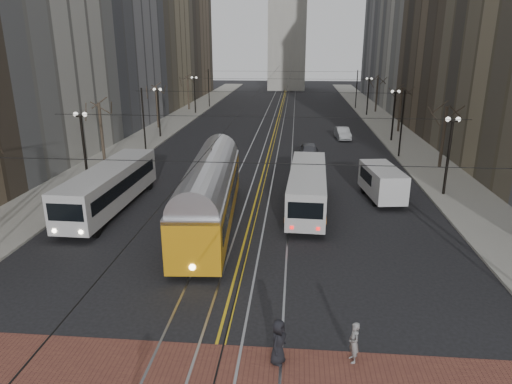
% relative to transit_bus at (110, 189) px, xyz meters
% --- Properties ---
extents(ground, '(260.00, 260.00, 0.00)m').
position_rel_transit_bus_xyz_m(ground, '(9.76, -12.96, -1.46)').
color(ground, black).
rests_on(ground, ground).
extents(sidewalk_left, '(5.00, 140.00, 0.15)m').
position_rel_transit_bus_xyz_m(sidewalk_left, '(-5.24, 32.04, -1.39)').
color(sidewalk_left, gray).
rests_on(sidewalk_left, ground).
extents(sidewalk_right, '(5.00, 140.00, 0.15)m').
position_rel_transit_bus_xyz_m(sidewalk_right, '(24.76, 32.04, -1.39)').
color(sidewalk_right, gray).
rests_on(sidewalk_right, ground).
extents(streetcar_rails, '(4.80, 130.00, 0.02)m').
position_rel_transit_bus_xyz_m(streetcar_rails, '(9.76, 32.04, -1.46)').
color(streetcar_rails, gray).
rests_on(streetcar_rails, ground).
extents(centre_lines, '(0.42, 130.00, 0.01)m').
position_rel_transit_bus_xyz_m(centre_lines, '(9.76, 32.04, -1.46)').
color(centre_lines, gold).
rests_on(centre_lines, ground).
extents(lamp_posts, '(27.60, 57.20, 5.60)m').
position_rel_transit_bus_xyz_m(lamp_posts, '(9.76, 15.79, 1.34)').
color(lamp_posts, black).
rests_on(lamp_posts, ground).
extents(street_trees, '(31.68, 53.28, 5.60)m').
position_rel_transit_bus_xyz_m(street_trees, '(9.76, 22.29, 1.34)').
color(street_trees, '#382D23').
rests_on(street_trees, ground).
extents(trolley_wires, '(25.96, 120.00, 6.60)m').
position_rel_transit_bus_xyz_m(trolley_wires, '(9.76, 21.87, 2.31)').
color(trolley_wires, black).
rests_on(trolley_wires, ground).
extents(transit_bus, '(2.72, 11.76, 2.93)m').
position_rel_transit_bus_xyz_m(transit_bus, '(0.00, 0.00, 0.00)').
color(transit_bus, '#BBBBBB').
rests_on(transit_bus, ground).
extents(streetcar, '(3.67, 14.68, 3.43)m').
position_rel_transit_bus_xyz_m(streetcar, '(7.26, -2.32, 0.25)').
color(streetcar, orange).
rests_on(streetcar, ground).
extents(rear_bus, '(2.78, 10.81, 2.80)m').
position_rel_transit_bus_xyz_m(rear_bus, '(13.26, 1.19, -0.07)').
color(rear_bus, '#BDBDBD').
rests_on(rear_bus, ground).
extents(cargo_van, '(2.74, 5.57, 2.37)m').
position_rel_transit_bus_xyz_m(cargo_van, '(18.67, 3.77, -0.28)').
color(cargo_van, silver).
rests_on(cargo_van, ground).
extents(sedan_grey, '(2.05, 4.72, 1.58)m').
position_rel_transit_bus_xyz_m(sedan_grey, '(13.76, 15.39, -0.67)').
color(sedan_grey, '#44454C').
rests_on(sedan_grey, ground).
extents(sedan_silver, '(1.78, 4.27, 1.37)m').
position_rel_transit_bus_xyz_m(sedan_silver, '(17.96, 26.00, -0.78)').
color(sedan_silver, '#B2B6BA').
rests_on(sedan_silver, ground).
extents(pedestrian_a, '(0.79, 0.96, 1.69)m').
position_rel_transit_bus_xyz_m(pedestrian_a, '(11.96, -14.75, -0.61)').
color(pedestrian_a, black).
rests_on(pedestrian_a, crosswalk_band).
extents(pedestrian_b, '(0.48, 0.63, 1.54)m').
position_rel_transit_bus_xyz_m(pedestrian_b, '(14.61, -14.46, -0.68)').
color(pedestrian_b, gray).
rests_on(pedestrian_b, crosswalk_band).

